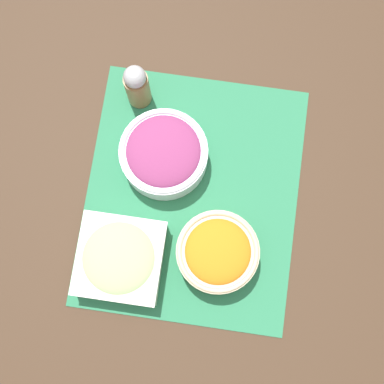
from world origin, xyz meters
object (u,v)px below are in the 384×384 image
at_px(cucumber_bowl, 120,259).
at_px(carrot_bowl, 217,252).
at_px(onion_bowl, 164,154).
at_px(pepper_shaker, 137,86).

xyz_separation_m(cucumber_bowl, carrot_bowl, (-0.03, 0.16, 0.00)).
height_order(onion_bowl, carrot_bowl, onion_bowl).
height_order(cucumber_bowl, carrot_bowl, carrot_bowl).
bearing_deg(cucumber_bowl, carrot_bowl, 101.82).
xyz_separation_m(onion_bowl, pepper_shaker, (-0.11, -0.06, 0.02)).
distance_m(onion_bowl, carrot_bowl, 0.20).
bearing_deg(onion_bowl, carrot_bowl, 36.43).
height_order(cucumber_bowl, pepper_shaker, pepper_shaker).
bearing_deg(carrot_bowl, cucumber_bowl, -78.18).
distance_m(cucumber_bowl, pepper_shaker, 0.31).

